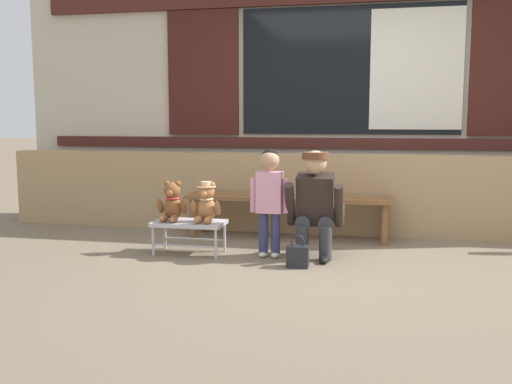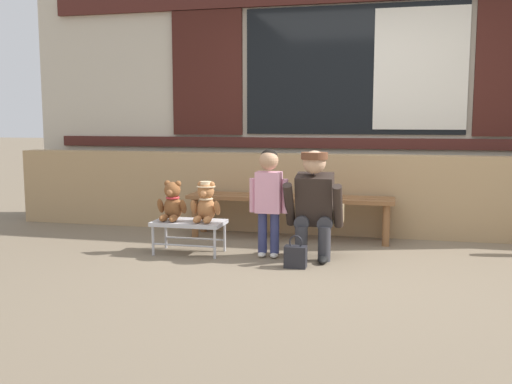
% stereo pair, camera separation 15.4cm
% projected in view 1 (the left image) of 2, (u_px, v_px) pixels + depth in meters
% --- Properties ---
extents(ground_plane, '(60.00, 60.00, 0.00)m').
position_uv_depth(ground_plane, '(335.00, 267.00, 4.76)').
color(ground_plane, '#756651').
extents(brick_low_wall, '(7.62, 0.25, 0.85)m').
position_uv_depth(brick_low_wall, '(345.00, 194.00, 6.09)').
color(brick_low_wall, tan).
rests_on(brick_low_wall, ground).
extents(shop_facade, '(7.78, 0.26, 3.75)m').
position_uv_depth(shop_facade, '(350.00, 60.00, 6.41)').
color(shop_facade, beige).
rests_on(shop_facade, ground).
extents(wooden_bench_long, '(2.10, 0.40, 0.44)m').
position_uv_depth(wooden_bench_long, '(288.00, 202.00, 5.85)').
color(wooden_bench_long, brown).
rests_on(wooden_bench_long, ground).
extents(small_display_bench, '(0.64, 0.36, 0.30)m').
position_uv_depth(small_display_bench, '(189.00, 225.00, 5.18)').
color(small_display_bench, '#BCBCC1').
rests_on(small_display_bench, ground).
extents(teddy_bear_plain, '(0.28, 0.26, 0.36)m').
position_uv_depth(teddy_bear_plain, '(172.00, 203.00, 5.19)').
color(teddy_bear_plain, brown).
rests_on(teddy_bear_plain, small_display_bench).
extents(teddy_bear_with_hat, '(0.28, 0.27, 0.36)m').
position_uv_depth(teddy_bear_with_hat, '(206.00, 203.00, 5.13)').
color(teddy_bear_with_hat, '#A86B3D').
rests_on(teddy_bear_with_hat, small_display_bench).
extents(child_standing, '(0.35, 0.18, 0.96)m').
position_uv_depth(child_standing, '(270.00, 191.00, 5.02)').
color(child_standing, navy).
rests_on(child_standing, ground).
extents(adult_crouching, '(0.50, 0.49, 0.95)m').
position_uv_depth(adult_crouching, '(316.00, 204.00, 5.00)').
color(adult_crouching, '#333338').
rests_on(adult_crouching, ground).
extents(handbag_on_ground, '(0.18, 0.11, 0.27)m').
position_uv_depth(handbag_on_ground, '(298.00, 256.00, 4.72)').
color(handbag_on_ground, '#232328').
rests_on(handbag_on_ground, ground).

